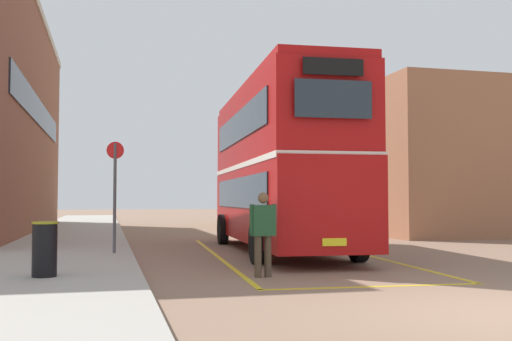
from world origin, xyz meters
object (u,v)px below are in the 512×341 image
at_px(double_decker_bus, 279,165).
at_px(pedestrian_boarding, 263,228).
at_px(bus_stop_sign, 115,186).
at_px(single_deck_bus, 267,197).
at_px(litter_bin, 45,249).

height_order(double_decker_bus, pedestrian_boarding, double_decker_bus).
relative_size(double_decker_bus, pedestrian_boarding, 6.22).
relative_size(double_decker_bus, bus_stop_sign, 3.59).
xyz_separation_m(double_decker_bus, single_deck_bus, (4.12, 16.65, -0.87)).
bearing_deg(double_decker_bus, single_deck_bus, 76.09).
bearing_deg(litter_bin, pedestrian_boarding, 0.57).
relative_size(pedestrian_boarding, litter_bin, 1.69).
xyz_separation_m(single_deck_bus, bus_stop_sign, (-8.78, -17.54, 0.20)).
distance_m(single_deck_bus, pedestrian_boarding, 22.81).
height_order(double_decker_bus, bus_stop_sign, double_decker_bus).
distance_m(litter_bin, bus_stop_sign, 4.82).
bearing_deg(single_deck_bus, double_decker_bus, -103.91).
height_order(pedestrian_boarding, bus_stop_sign, bus_stop_sign).
bearing_deg(bus_stop_sign, pedestrian_boarding, -58.17).
relative_size(double_decker_bus, single_deck_bus, 1.01).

